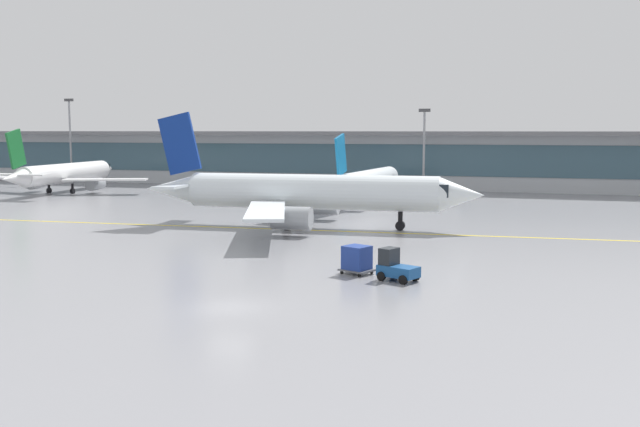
# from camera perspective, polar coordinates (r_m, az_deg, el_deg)

# --- Properties ---
(ground_plane) EXTENTS (400.00, 400.00, 0.00)m
(ground_plane) POSITION_cam_1_polar(r_m,az_deg,el_deg) (39.72, -7.27, -7.54)
(ground_plane) COLOR gray
(taxiway_centreline_stripe) EXTENTS (109.78, 7.61, 0.01)m
(taxiway_centreline_stripe) POSITION_cam_1_polar(r_m,az_deg,el_deg) (69.44, -1.09, -1.34)
(taxiway_centreline_stripe) COLOR yellow
(taxiway_centreline_stripe) RESTS_ON ground_plane
(terminal_concourse) EXTENTS (194.03, 11.00, 9.60)m
(terminal_concourse) POSITION_cam_1_polar(r_m,az_deg,el_deg) (120.16, 9.49, 4.33)
(terminal_concourse) COLOR #B2B7BC
(terminal_concourse) RESTS_ON ground_plane
(gate_airplane_0) EXTENTS (28.02, 30.24, 10.01)m
(gate_airplane_0) POSITION_cam_1_polar(r_m,az_deg,el_deg) (117.94, -19.89, 3.05)
(gate_airplane_0) COLOR white
(gate_airplane_0) RESTS_ON ground_plane
(gate_airplane_1) EXTENTS (26.26, 28.33, 9.38)m
(gate_airplane_1) POSITION_cam_1_polar(r_m,az_deg,el_deg) (98.00, 3.90, 2.65)
(gate_airplane_1) COLOR white
(gate_airplane_1) RESTS_ON ground_plane
(taxiing_regional_jet) EXTENTS (35.23, 32.69, 11.67)m
(taxiing_regional_jet) POSITION_cam_1_polar(r_m,az_deg,el_deg) (71.04, -0.94, 1.68)
(taxiing_regional_jet) COLOR white
(taxiing_regional_jet) RESTS_ON ground_plane
(baggage_tug) EXTENTS (2.94, 2.41, 2.10)m
(baggage_tug) POSITION_cam_1_polar(r_m,az_deg,el_deg) (46.42, 6.12, -4.31)
(baggage_tug) COLOR #194C8C
(baggage_tug) RESTS_ON ground_plane
(cargo_dolly_lead) EXTENTS (2.57, 2.31, 1.94)m
(cargo_dolly_lead) POSITION_cam_1_polar(r_m,az_deg,el_deg) (48.25, 2.99, -3.67)
(cargo_dolly_lead) COLOR #595B60
(cargo_dolly_lead) RESTS_ON ground_plane
(apron_light_mast_0) EXTENTS (1.80, 0.36, 15.53)m
(apron_light_mast_0) POSITION_cam_1_polar(r_m,az_deg,el_deg) (138.41, -19.51, 5.81)
(apron_light_mast_0) COLOR gray
(apron_light_mast_0) RESTS_ON ground_plane
(apron_light_mast_1) EXTENTS (1.80, 0.36, 13.10)m
(apron_light_mast_1) POSITION_cam_1_polar(r_m,az_deg,el_deg) (111.57, 8.39, 5.36)
(apron_light_mast_1) COLOR gray
(apron_light_mast_1) RESTS_ON ground_plane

